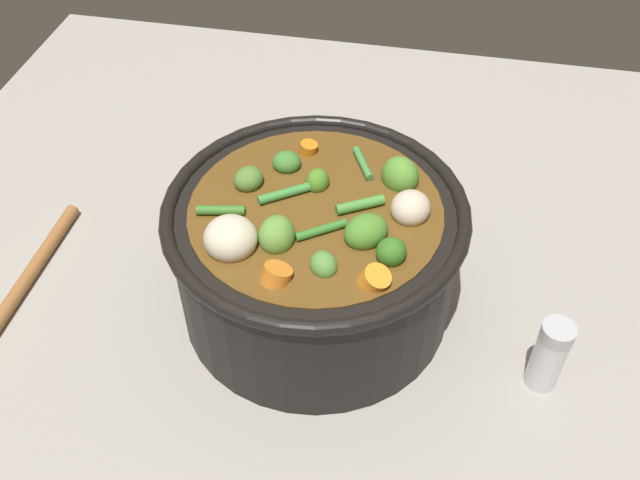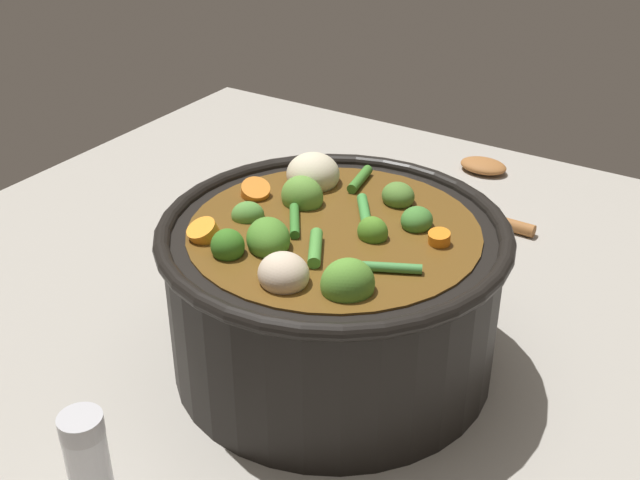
{
  "view_description": "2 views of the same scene",
  "coord_description": "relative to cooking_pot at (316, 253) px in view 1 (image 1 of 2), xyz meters",
  "views": [
    {
      "loc": [
        0.49,
        0.1,
        0.6
      ],
      "look_at": [
        0.02,
        0.01,
        0.11
      ],
      "focal_mm": 39.71,
      "sensor_mm": 36.0,
      "label": 1
    },
    {
      "loc": [
        -0.31,
        0.51,
        0.47
      ],
      "look_at": [
        0.01,
        0.0,
        0.13
      ],
      "focal_mm": 45.83,
      "sensor_mm": 36.0,
      "label": 2
    }
  ],
  "objects": [
    {
      "name": "ground_plane",
      "position": [
        -0.0,
        -0.0,
        -0.08
      ],
      "size": [
        1.1,
        1.1,
        0.0
      ],
      "primitive_type": "plane",
      "color": "#9E998E"
    },
    {
      "name": "cooking_pot",
      "position": [
        0.0,
        0.0,
        0.0
      ],
      "size": [
        0.3,
        0.3,
        0.17
      ],
      "color": "black",
      "rests_on": "ground_plane"
    },
    {
      "name": "salt_shaker",
      "position": [
        0.06,
        0.24,
        -0.03
      ],
      "size": [
        0.03,
        0.03,
        0.09
      ],
      "color": "silver",
      "rests_on": "ground_plane"
    }
  ]
}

